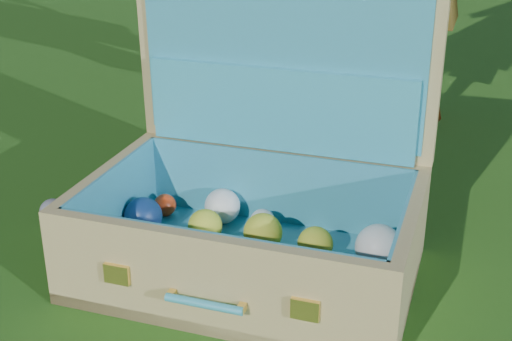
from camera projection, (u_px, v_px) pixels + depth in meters
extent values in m
plane|color=#215114|center=(314.00, 248.00, 1.61)|extent=(60.00, 60.00, 0.00)
sphere|color=#3C619C|center=(53.00, 212.00, 1.71)|extent=(0.06, 0.06, 0.06)
cube|color=tan|center=(249.00, 270.00, 1.50)|extent=(0.74, 0.55, 0.02)
cube|color=tan|center=(211.00, 286.00, 1.28)|extent=(0.67, 0.13, 0.20)
cube|color=tan|center=(279.00, 191.00, 1.65)|extent=(0.67, 0.13, 0.20)
cube|color=tan|center=(109.00, 210.00, 1.56)|extent=(0.09, 0.40, 0.20)
cube|color=tan|center=(409.00, 258.00, 1.37)|extent=(0.09, 0.40, 0.20)
cube|color=teal|center=(249.00, 263.00, 1.50)|extent=(0.68, 0.50, 0.01)
cube|color=teal|center=(214.00, 276.00, 1.29)|extent=(0.62, 0.11, 0.18)
cube|color=teal|center=(277.00, 189.00, 1.64)|extent=(0.62, 0.11, 0.18)
cube|color=teal|center=(115.00, 206.00, 1.55)|extent=(0.07, 0.40, 0.18)
cube|color=teal|center=(401.00, 251.00, 1.37)|extent=(0.07, 0.40, 0.18)
cube|color=tan|center=(284.00, 50.00, 1.55)|extent=(0.68, 0.16, 0.45)
cube|color=teal|center=(281.00, 53.00, 1.53)|extent=(0.62, 0.12, 0.40)
cube|color=teal|center=(279.00, 110.00, 1.57)|extent=(0.60, 0.12, 0.19)
cube|color=#F2C659|center=(117.00, 274.00, 1.32)|extent=(0.05, 0.02, 0.04)
cube|color=#F2C659|center=(305.00, 310.00, 1.22)|extent=(0.05, 0.02, 0.04)
cylinder|color=teal|center=(204.00, 304.00, 1.26)|extent=(0.15, 0.04, 0.02)
cube|color=#F2C659|center=(171.00, 295.00, 1.29)|extent=(0.02, 0.02, 0.01)
cube|color=#F2C659|center=(242.00, 308.00, 1.25)|extent=(0.02, 0.02, 0.01)
sphere|color=yellow|center=(101.00, 260.00, 1.44)|extent=(0.07, 0.07, 0.07)
sphere|color=#AB9516|center=(159.00, 269.00, 1.40)|extent=(0.08, 0.08, 0.08)
sphere|color=beige|center=(222.00, 280.00, 1.34)|extent=(0.10, 0.10, 0.10)
sphere|color=#F44F14|center=(291.00, 295.00, 1.32)|extent=(0.08, 0.08, 0.08)
sphere|color=beige|center=(362.00, 305.00, 1.29)|extent=(0.07, 0.07, 0.07)
sphere|color=yellow|center=(128.00, 238.00, 1.52)|extent=(0.07, 0.07, 0.07)
sphere|color=#AB9516|center=(180.00, 250.00, 1.47)|extent=(0.08, 0.08, 0.08)
sphere|color=#F44F14|center=(242.00, 256.00, 1.45)|extent=(0.07, 0.07, 0.07)
sphere|color=#BB300F|center=(301.00, 270.00, 1.41)|extent=(0.06, 0.06, 0.06)
sphere|color=#F44F14|center=(365.00, 285.00, 1.36)|extent=(0.06, 0.06, 0.06)
sphere|color=navy|center=(143.00, 216.00, 1.60)|extent=(0.09, 0.09, 0.09)
sphere|color=yellow|center=(205.00, 226.00, 1.56)|extent=(0.08, 0.08, 0.08)
sphere|color=yellow|center=(263.00, 232.00, 1.53)|extent=(0.08, 0.08, 0.08)
sphere|color=yellow|center=(315.00, 244.00, 1.49)|extent=(0.08, 0.08, 0.08)
sphere|color=silver|center=(379.00, 248.00, 1.45)|extent=(0.10, 0.10, 0.10)
sphere|color=#BB300F|center=(165.00, 205.00, 1.68)|extent=(0.05, 0.05, 0.05)
sphere|color=silver|center=(222.00, 206.00, 1.65)|extent=(0.08, 0.08, 0.08)
sphere|color=silver|center=(263.00, 222.00, 1.60)|extent=(0.06, 0.06, 0.06)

